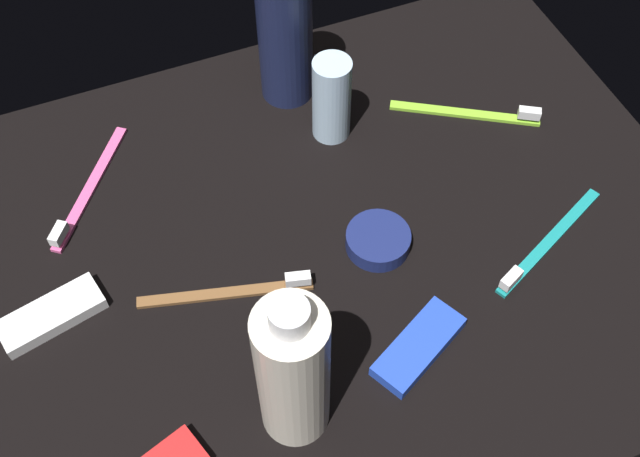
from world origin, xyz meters
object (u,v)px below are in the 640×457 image
at_px(snack_bar_blue, 418,346).
at_px(snack_bar_white, 51,315).
at_px(bodywash_bottle, 293,372).
at_px(toothbrush_lime, 474,112).
at_px(toothbrush_pink, 86,192).
at_px(deodorant_stick, 332,99).
at_px(toothbrush_brown, 236,290).
at_px(lotion_bottle, 285,34).
at_px(cream_tin_left, 378,240).
at_px(toothbrush_teal, 544,246).

bearing_deg(snack_bar_blue, snack_bar_white, -54.43).
bearing_deg(bodywash_bottle, toothbrush_lime, -141.04).
xyz_separation_m(toothbrush_pink, snack_bar_blue, (-0.26, 0.31, 0.00)).
bearing_deg(deodorant_stick, snack_bar_white, 19.69).
relative_size(toothbrush_brown, toothbrush_lime, 1.11).
bearing_deg(toothbrush_pink, snack_bar_blue, 129.84).
xyz_separation_m(lotion_bottle, toothbrush_lime, (-0.19, 0.12, -0.08)).
height_order(deodorant_stick, toothbrush_brown, deodorant_stick).
distance_m(toothbrush_pink, cream_tin_left, 0.33).
bearing_deg(toothbrush_teal, cream_tin_left, -23.46).
distance_m(lotion_bottle, toothbrush_pink, 0.29).
distance_m(bodywash_bottle, deodorant_stick, 0.36).
distance_m(lotion_bottle, snack_bar_white, 0.40).
distance_m(lotion_bottle, bodywash_bottle, 0.42).
height_order(toothbrush_pink, toothbrush_teal, same).
height_order(deodorant_stick, snack_bar_white, deodorant_stick).
bearing_deg(snack_bar_white, snack_bar_blue, 139.79).
bearing_deg(bodywash_bottle, snack_bar_blue, -173.05).
relative_size(toothbrush_teal, snack_bar_blue, 1.62).
bearing_deg(toothbrush_teal, snack_bar_white, -12.71).
bearing_deg(toothbrush_teal, toothbrush_lime, -96.83).
height_order(deodorant_stick, toothbrush_teal, deodorant_stick).
height_order(toothbrush_brown, snack_bar_white, toothbrush_brown).
bearing_deg(bodywash_bottle, toothbrush_brown, -86.26).
distance_m(lotion_bottle, snack_bar_blue, 0.39).
xyz_separation_m(deodorant_stick, snack_bar_white, (0.36, 0.13, -0.05)).
distance_m(toothbrush_pink, toothbrush_teal, 0.50).
bearing_deg(snack_bar_blue, cream_tin_left, -123.42).
bearing_deg(toothbrush_lime, snack_bar_white, 9.23).
bearing_deg(toothbrush_lime, deodorant_stick, -13.95).
xyz_separation_m(bodywash_bottle, deodorant_stick, (-0.17, -0.31, -0.04)).
relative_size(lotion_bottle, cream_tin_left, 2.98).
bearing_deg(toothbrush_pink, toothbrush_teal, 149.76).
bearing_deg(toothbrush_brown, snack_bar_blue, 138.42).
distance_m(lotion_bottle, toothbrush_brown, 0.31).
relative_size(bodywash_bottle, snack_bar_white, 1.93).
relative_size(lotion_bottle, toothbrush_lime, 1.28).
relative_size(bodywash_bottle, cream_tin_left, 2.91).
bearing_deg(lotion_bottle, snack_bar_white, 32.31).
bearing_deg(lotion_bottle, cream_tin_left, 91.60).
relative_size(bodywash_bottle, toothbrush_pink, 1.32).
bearing_deg(toothbrush_lime, toothbrush_teal, 83.17).
height_order(bodywash_bottle, toothbrush_pink, bodywash_bottle).
distance_m(toothbrush_brown, toothbrush_lime, 0.37).
distance_m(bodywash_bottle, snack_bar_blue, 0.16).
bearing_deg(cream_tin_left, bodywash_bottle, 43.82).
xyz_separation_m(snack_bar_blue, cream_tin_left, (-0.01, -0.13, 0.00)).
bearing_deg(toothbrush_brown, deodorant_stick, -136.09).
xyz_separation_m(bodywash_bottle, toothbrush_teal, (-0.31, -0.07, -0.09)).
xyz_separation_m(deodorant_stick, toothbrush_teal, (-0.15, 0.24, -0.05)).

